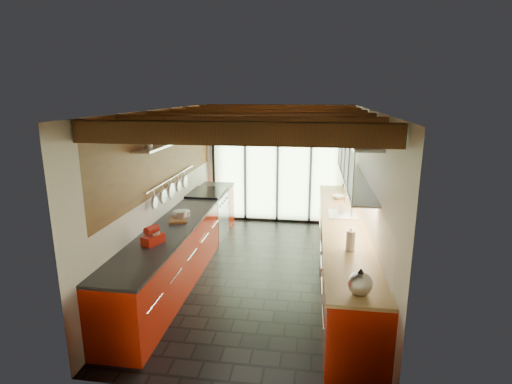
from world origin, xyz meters
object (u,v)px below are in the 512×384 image
at_px(soap_bottle, 342,206).
at_px(bowl, 339,197).
at_px(stand_mixer, 153,236).
at_px(kettle, 360,282).
at_px(paper_towel, 351,241).

distance_m(soap_bottle, bowl, 0.86).
distance_m(stand_mixer, bowl, 3.71).
bearing_deg(soap_bottle, kettle, -90.00).
xyz_separation_m(stand_mixer, soap_bottle, (2.54, 1.85, -0.01)).
xyz_separation_m(kettle, bowl, (-0.00, 3.69, -0.10)).
relative_size(stand_mixer, bowl, 1.34).
bearing_deg(soap_bottle, stand_mixer, -143.91).
bearing_deg(kettle, paper_towel, 90.00).
height_order(stand_mixer, kettle, kettle).
bearing_deg(kettle, bowl, 90.00).
bearing_deg(kettle, soap_bottle, 90.00).
height_order(stand_mixer, soap_bottle, stand_mixer).
xyz_separation_m(stand_mixer, bowl, (2.54, 2.70, -0.07)).
relative_size(kettle, paper_towel, 1.02).
bearing_deg(bowl, paper_towel, -90.00).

